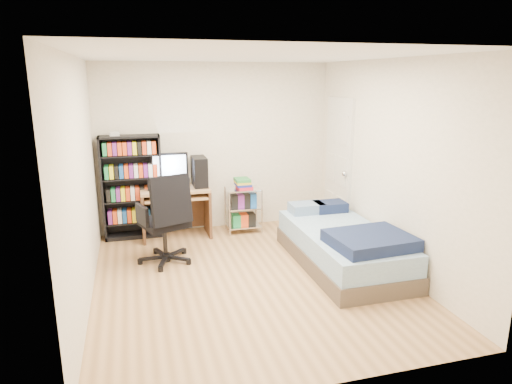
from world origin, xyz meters
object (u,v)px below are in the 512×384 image
object	(u,v)px
office_chair	(166,235)
bed	(343,246)
computer_desk	(181,192)
media_shelf	(132,186)

from	to	relation	value
office_chair	bed	distance (m)	2.21
office_chair	bed	world-z (taller)	office_chair
computer_desk	bed	bearing A→B (deg)	-43.01
office_chair	bed	bearing A→B (deg)	-37.74
computer_desk	media_shelf	bearing A→B (deg)	171.91
media_shelf	computer_desk	distance (m)	0.70
media_shelf	computer_desk	size ratio (longest dim) A/B	1.26
media_shelf	office_chair	distance (m)	1.23
media_shelf	office_chair	xyz separation A→B (m)	(0.38, -1.10, -0.40)
computer_desk	office_chair	xyz separation A→B (m)	(-0.31, -1.00, -0.29)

